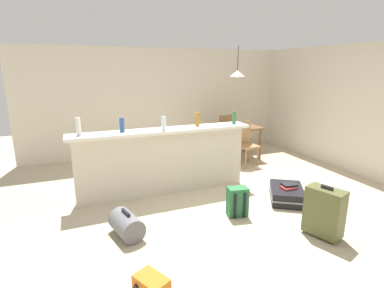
# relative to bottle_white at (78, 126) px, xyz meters

# --- Properties ---
(ground_plane) EXTENTS (13.00, 13.00, 0.05)m
(ground_plane) POSITION_rel_bottle_white_xyz_m (2.02, -0.64, -1.25)
(ground_plane) COLOR #BCAD8E
(wall_back) EXTENTS (6.60, 0.10, 2.50)m
(wall_back) POSITION_rel_bottle_white_xyz_m (2.02, 2.41, 0.03)
(wall_back) COLOR beige
(wall_back) RESTS_ON ground_plane
(wall_right) EXTENTS (0.10, 6.00, 2.50)m
(wall_right) POSITION_rel_bottle_white_xyz_m (5.07, -0.34, 0.03)
(wall_right) COLOR beige
(wall_right) RESTS_ON ground_plane
(partition_half_wall) EXTENTS (2.80, 0.20, 1.04)m
(partition_half_wall) POSITION_rel_bottle_white_xyz_m (1.27, -0.05, -0.70)
(partition_half_wall) COLOR beige
(partition_half_wall) RESTS_ON ground_plane
(bar_countertop) EXTENTS (2.96, 0.40, 0.05)m
(bar_countertop) POSITION_rel_bottle_white_xyz_m (1.27, -0.05, -0.16)
(bar_countertop) COLOR white
(bar_countertop) RESTS_ON partition_half_wall
(bottle_white) EXTENTS (0.07, 0.07, 0.26)m
(bottle_white) POSITION_rel_bottle_white_xyz_m (0.00, 0.00, 0.00)
(bottle_white) COLOR silver
(bottle_white) RESTS_ON bar_countertop
(bottle_blue) EXTENTS (0.07, 0.07, 0.21)m
(bottle_blue) POSITION_rel_bottle_white_xyz_m (0.63, 0.00, -0.02)
(bottle_blue) COLOR #284C89
(bottle_blue) RESTS_ON bar_countertop
(bottle_clear) EXTENTS (0.07, 0.07, 0.22)m
(bottle_clear) POSITION_rel_bottle_white_xyz_m (1.25, -0.13, -0.02)
(bottle_clear) COLOR silver
(bottle_clear) RESTS_ON bar_countertop
(bottle_amber) EXTENTS (0.07, 0.07, 0.22)m
(bottle_amber) POSITION_rel_bottle_white_xyz_m (1.89, 0.02, -0.02)
(bottle_amber) COLOR #9E661E
(bottle_amber) RESTS_ON bar_countertop
(bottle_green) EXTENTS (0.06, 0.06, 0.21)m
(bottle_green) POSITION_rel_bottle_white_xyz_m (2.55, -0.05, -0.02)
(bottle_green) COLOR #2D6B38
(bottle_green) RESTS_ON bar_countertop
(dining_table) EXTENTS (1.10, 0.80, 0.74)m
(dining_table) POSITION_rel_bottle_white_xyz_m (3.35, 1.30, -0.57)
(dining_table) COLOR brown
(dining_table) RESTS_ON ground_plane
(dining_chair_near_partition) EXTENTS (0.45, 0.45, 0.93)m
(dining_chair_near_partition) POSITION_rel_bottle_white_xyz_m (3.31, 0.77, -0.71)
(dining_chair_near_partition) COLOR #9E754C
(dining_chair_near_partition) RESTS_ON ground_plane
(dining_chair_far_side) EXTENTS (0.44, 0.44, 0.93)m
(dining_chair_far_side) POSITION_rel_bottle_white_xyz_m (3.39, 1.90, -0.71)
(dining_chair_far_side) COLOR #9E754C
(dining_chair_far_side) RESTS_ON ground_plane
(pendant_lamp) EXTENTS (0.34, 0.34, 0.69)m
(pendant_lamp) POSITION_rel_bottle_white_xyz_m (3.37, 1.29, 0.71)
(pendant_lamp) COLOR black
(suitcase_flat_black) EXTENTS (0.79, 0.88, 0.22)m
(suitcase_flat_black) POSITION_rel_bottle_white_xyz_m (2.97, -1.06, -1.11)
(suitcase_flat_black) COLOR black
(suitcase_flat_black) RESTS_ON ground_plane
(suitcase_upright_olive) EXTENTS (0.37, 0.49, 0.67)m
(suitcase_upright_olive) POSITION_rel_bottle_white_xyz_m (2.71, -2.07, -0.89)
(suitcase_upright_olive) COLOR #51562D
(suitcase_upright_olive) RESTS_ON ground_plane
(duffel_bag_grey) EXTENTS (0.41, 0.54, 0.34)m
(duffel_bag_grey) POSITION_rel_bottle_white_xyz_m (0.44, -1.17, -1.07)
(duffel_bag_grey) COLOR slate
(duffel_bag_grey) RESTS_ON ground_plane
(backpack_green) EXTENTS (0.31, 0.28, 0.42)m
(backpack_green) POSITION_rel_bottle_white_xyz_m (2.00, -1.19, -1.02)
(backpack_green) COLOR #286B3D
(backpack_green) RESTS_ON ground_plane
(book_stack) EXTENTS (0.27, 0.21, 0.06)m
(book_stack) POSITION_rel_bottle_white_xyz_m (2.98, -1.09, -0.97)
(book_stack) COLOR #AD2D2D
(book_stack) RESTS_ON suitcase_flat_black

